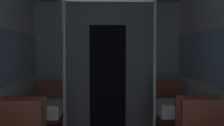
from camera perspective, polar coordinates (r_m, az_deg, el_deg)
name	(u,v)px	position (r m, az deg, el deg)	size (l,w,h in m)	color
bulkhead_far	(108,67)	(5.55, -0.80, -0.71)	(2.54, 0.09, 2.29)	gray
dining_table_left_1	(39,112)	(4.27, -13.12, -8.78)	(0.58, 0.58, 0.76)	#4C4C51
support_pole_left_1	(64,73)	(4.15, -8.71, -1.85)	(0.05, 0.05, 2.29)	silver
dining_table_right_1	(179,111)	(4.32, 12.14, -8.64)	(0.58, 0.58, 0.76)	#4C4C51
chair_right_far_1	(169,126)	(4.95, 10.43, -11.19)	(0.46, 0.46, 0.96)	brown
support_pole_right_1	(155,73)	(4.18, 7.81, -1.81)	(0.05, 0.05, 2.29)	silver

